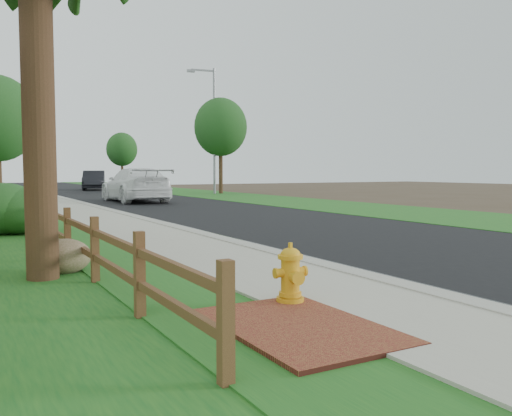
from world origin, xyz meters
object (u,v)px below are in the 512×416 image
fire_hydrant (291,275)px  white_suv (136,185)px  ranch_fence (57,226)px  dark_car_mid (128,182)px  streetlight (212,123)px

fire_hydrant → white_suv: 25.31m
ranch_fence → white_suv: bearing=68.5°
fire_hydrant → white_suv: (5.30, 24.75, 0.53)m
fire_hydrant → dark_car_mid: 39.87m
ranch_fence → dark_car_mid: size_ratio=3.51×
ranch_fence → fire_hydrant: size_ratio=21.41×
ranch_fence → fire_hydrant: ranch_fence is taller
streetlight → ranch_fence: bearing=-121.0°
ranch_fence → white_suv: (7.20, 18.30, 0.37)m
white_suv → dark_car_mid: size_ratio=1.39×
streetlight → fire_hydrant: bearing=-112.8°
fire_hydrant → streetlight: (13.52, 32.09, 4.96)m
fire_hydrant → white_suv: size_ratio=0.12×
fire_hydrant → dark_car_mid: dark_car_mid is taller
dark_car_mid → streetlight: bearing=122.1°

